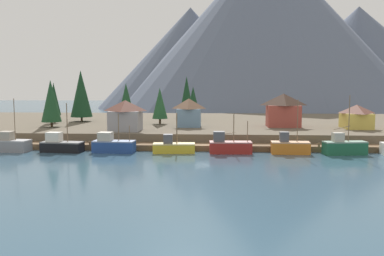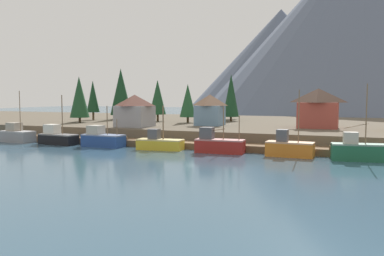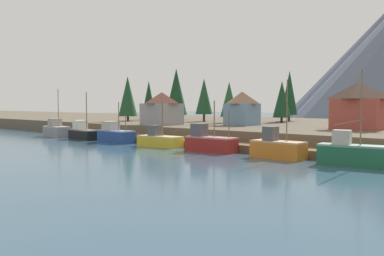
{
  "view_description": "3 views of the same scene",
  "coord_description": "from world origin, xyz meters",
  "px_view_note": "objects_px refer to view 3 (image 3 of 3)",
  "views": [
    {
      "loc": [
        2.3,
        -72.2,
        11.74
      ],
      "look_at": [
        -2.01,
        2.83,
        3.8
      ],
      "focal_mm": 39.25,
      "sensor_mm": 36.0,
      "label": 1
    },
    {
      "loc": [
        22.86,
        -57.63,
        8.29
      ],
      "look_at": [
        -1.56,
        3.37,
        3.1
      ],
      "focal_mm": 37.97,
      "sensor_mm": 36.0,
      "label": 2
    },
    {
      "loc": [
        38.74,
        -43.86,
        6.37
      ],
      "look_at": [
        -1.94,
        2.26,
        2.74
      ],
      "focal_mm": 38.24,
      "sensor_mm": 36.0,
      "label": 3
    }
  ],
  "objects_px": {
    "conifer_near_right": "(229,99)",
    "conifer_back_right": "(128,96)",
    "fishing_boat_red": "(210,142)",
    "conifer_back_left": "(204,96)",
    "fishing_boat_orange": "(277,148)",
    "conifer_near_left": "(149,97)",
    "conifer_centre": "(282,99)",
    "fishing_boat_black": "(83,133)",
    "house_blue": "(242,108)",
    "house_grey": "(162,108)",
    "fishing_boat_green": "(353,154)",
    "fishing_boat_blue": "(115,135)",
    "house_red": "(358,105)",
    "fishing_boat_yellow": "(159,140)",
    "fishing_boat_grey": "(56,130)",
    "conifer_mid_right": "(176,92)",
    "conifer_mid_left": "(289,93)"
  },
  "relations": [
    {
      "from": "fishing_boat_blue",
      "to": "fishing_boat_yellow",
      "type": "bearing_deg",
      "value": 3.81
    },
    {
      "from": "fishing_boat_green",
      "to": "conifer_back_left",
      "type": "xyz_separation_m",
      "value": [
        -42.47,
        27.23,
        6.73
      ]
    },
    {
      "from": "fishing_boat_grey",
      "to": "house_grey",
      "type": "distance_m",
      "value": 21.51
    },
    {
      "from": "house_grey",
      "to": "conifer_near_left",
      "type": "xyz_separation_m",
      "value": [
        -20.37,
        15.46,
        2.59
      ]
    },
    {
      "from": "fishing_boat_grey",
      "to": "house_grey",
      "type": "height_order",
      "value": "fishing_boat_grey"
    },
    {
      "from": "fishing_boat_orange",
      "to": "conifer_back_left",
      "type": "height_order",
      "value": "conifer_back_left"
    },
    {
      "from": "house_grey",
      "to": "conifer_back_left",
      "type": "bearing_deg",
      "value": 101.55
    },
    {
      "from": "fishing_boat_yellow",
      "to": "conifer_centre",
      "type": "relative_size",
      "value": 0.85
    },
    {
      "from": "house_blue",
      "to": "conifer_centre",
      "type": "height_order",
      "value": "conifer_centre"
    },
    {
      "from": "fishing_boat_black",
      "to": "house_red",
      "type": "distance_m",
      "value": 46.44
    },
    {
      "from": "fishing_boat_red",
      "to": "conifer_back_left",
      "type": "distance_m",
      "value": 36.33
    },
    {
      "from": "fishing_boat_yellow",
      "to": "conifer_mid_left",
      "type": "height_order",
      "value": "conifer_mid_left"
    },
    {
      "from": "fishing_boat_yellow",
      "to": "fishing_boat_red",
      "type": "bearing_deg",
      "value": -3.55
    },
    {
      "from": "fishing_boat_grey",
      "to": "conifer_near_left",
      "type": "xyz_separation_m",
      "value": [
        -2.45,
        26.56,
        6.9
      ]
    },
    {
      "from": "fishing_boat_yellow",
      "to": "conifer_near_left",
      "type": "distance_m",
      "value": 41.25
    },
    {
      "from": "conifer_near_right",
      "to": "conifer_back_right",
      "type": "height_order",
      "value": "conifer_back_right"
    },
    {
      "from": "fishing_boat_green",
      "to": "conifer_near_right",
      "type": "distance_m",
      "value": 43.0
    },
    {
      "from": "conifer_back_left",
      "to": "conifer_back_right",
      "type": "height_order",
      "value": "conifer_back_right"
    },
    {
      "from": "fishing_boat_orange",
      "to": "conifer_back_right",
      "type": "bearing_deg",
      "value": 162.49
    },
    {
      "from": "fishing_boat_grey",
      "to": "conifer_back_left",
      "type": "height_order",
      "value": "conifer_back_left"
    },
    {
      "from": "fishing_boat_red",
      "to": "conifer_near_right",
      "type": "bearing_deg",
      "value": 118.68
    },
    {
      "from": "fishing_boat_orange",
      "to": "house_grey",
      "type": "relative_size",
      "value": 1.48
    },
    {
      "from": "fishing_boat_red",
      "to": "conifer_back_left",
      "type": "height_order",
      "value": "conifer_back_left"
    },
    {
      "from": "conifer_near_left",
      "to": "conifer_centre",
      "type": "xyz_separation_m",
      "value": [
        32.46,
        7.46,
        -0.86
      ]
    },
    {
      "from": "fishing_boat_orange",
      "to": "house_red",
      "type": "xyz_separation_m",
      "value": [
        2.04,
        20.39,
        4.95
      ]
    },
    {
      "from": "house_grey",
      "to": "house_red",
      "type": "height_order",
      "value": "house_red"
    },
    {
      "from": "house_red",
      "to": "conifer_centre",
      "type": "xyz_separation_m",
      "value": [
        -20.2,
        13.23,
        1.16
      ]
    },
    {
      "from": "fishing_boat_green",
      "to": "conifer_back_right",
      "type": "bearing_deg",
      "value": 153.74
    },
    {
      "from": "fishing_boat_orange",
      "to": "conifer_mid_right",
      "type": "relative_size",
      "value": 0.73
    },
    {
      "from": "house_blue",
      "to": "conifer_mid_left",
      "type": "relative_size",
      "value": 0.54
    },
    {
      "from": "fishing_boat_green",
      "to": "conifer_mid_right",
      "type": "distance_m",
      "value": 63.13
    },
    {
      "from": "fishing_boat_green",
      "to": "conifer_near_right",
      "type": "height_order",
      "value": "conifer_near_right"
    },
    {
      "from": "conifer_near_left",
      "to": "conifer_near_right",
      "type": "distance_m",
      "value": 25.33
    },
    {
      "from": "fishing_boat_red",
      "to": "conifer_mid_right",
      "type": "distance_m",
      "value": 47.49
    },
    {
      "from": "fishing_boat_black",
      "to": "conifer_near_left",
      "type": "distance_m",
      "value": 29.6
    },
    {
      "from": "fishing_boat_orange",
      "to": "fishing_boat_blue",
      "type": "bearing_deg",
      "value": -177.38
    },
    {
      "from": "fishing_boat_blue",
      "to": "fishing_boat_green",
      "type": "height_order",
      "value": "fishing_boat_green"
    },
    {
      "from": "fishing_boat_black",
      "to": "house_blue",
      "type": "relative_size",
      "value": 1.39
    },
    {
      "from": "house_blue",
      "to": "conifer_near_left",
      "type": "height_order",
      "value": "conifer_near_left"
    },
    {
      "from": "fishing_boat_grey",
      "to": "house_grey",
      "type": "xyz_separation_m",
      "value": [
        17.92,
        11.1,
        4.31
      ]
    },
    {
      "from": "conifer_centre",
      "to": "conifer_near_left",
      "type": "bearing_deg",
      "value": -167.05
    },
    {
      "from": "house_grey",
      "to": "conifer_near_left",
      "type": "relative_size",
      "value": 0.65
    },
    {
      "from": "conifer_near_right",
      "to": "conifer_back_left",
      "type": "xyz_separation_m",
      "value": [
        -8.23,
        1.92,
        0.72
      ]
    },
    {
      "from": "fishing_boat_green",
      "to": "house_grey",
      "type": "relative_size",
      "value": 1.59
    },
    {
      "from": "fishing_boat_red",
      "to": "conifer_back_right",
      "type": "distance_m",
      "value": 41.82
    },
    {
      "from": "fishing_boat_red",
      "to": "fishing_boat_orange",
      "type": "distance_m",
      "value": 10.18
    },
    {
      "from": "fishing_boat_grey",
      "to": "fishing_boat_yellow",
      "type": "xyz_separation_m",
      "value": [
        28.48,
        0.23,
        -0.26
      ]
    },
    {
      "from": "conifer_near_left",
      "to": "conifer_back_right",
      "type": "xyz_separation_m",
      "value": [
        2.92,
        -9.07,
        -0.09
      ]
    },
    {
      "from": "fishing_boat_blue",
      "to": "house_red",
      "type": "xyz_separation_m",
      "value": [
        32.19,
        20.62,
        4.88
      ]
    },
    {
      "from": "fishing_boat_orange",
      "to": "conifer_near_left",
      "type": "height_order",
      "value": "conifer_near_left"
    }
  ]
}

